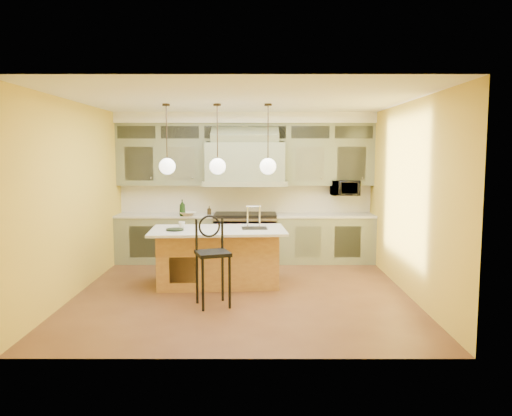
{
  "coord_description": "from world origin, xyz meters",
  "views": [
    {
      "loc": [
        0.22,
        -7.48,
        2.14
      ],
      "look_at": [
        0.21,
        0.7,
        1.23
      ],
      "focal_mm": 35.0,
      "sensor_mm": 36.0,
      "label": 1
    }
  ],
  "objects_px": {
    "range": "(245,237)",
    "counter_stool": "(212,255)",
    "kitchen_island": "(219,256)",
    "microwave": "(345,188)"
  },
  "relations": [
    {
      "from": "range",
      "to": "kitchen_island",
      "type": "bearing_deg",
      "value": -103.1
    },
    {
      "from": "range",
      "to": "kitchen_island",
      "type": "relative_size",
      "value": 0.54
    },
    {
      "from": "range",
      "to": "counter_stool",
      "type": "distance_m",
      "value": 2.84
    },
    {
      "from": "kitchen_island",
      "to": "microwave",
      "type": "bearing_deg",
      "value": 33.91
    },
    {
      "from": "range",
      "to": "counter_stool",
      "type": "xyz_separation_m",
      "value": [
        -0.4,
        -2.8,
        0.24
      ]
    },
    {
      "from": "range",
      "to": "microwave",
      "type": "height_order",
      "value": "microwave"
    },
    {
      "from": "kitchen_island",
      "to": "counter_stool",
      "type": "height_order",
      "value": "kitchen_island"
    },
    {
      "from": "kitchen_island",
      "to": "microwave",
      "type": "distance_m",
      "value": 3.11
    },
    {
      "from": "kitchen_island",
      "to": "counter_stool",
      "type": "distance_m",
      "value": 1.13
    },
    {
      "from": "range",
      "to": "counter_stool",
      "type": "relative_size",
      "value": 0.95
    }
  ]
}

